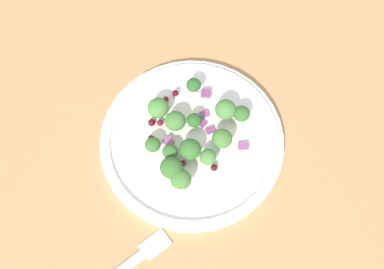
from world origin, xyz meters
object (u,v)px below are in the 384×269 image
at_px(broccoli_floret_1, 157,110).
at_px(broccoli_floret_0, 175,121).
at_px(plate, 192,140).
at_px(broccoli_floret_2, 181,180).

bearing_deg(broccoli_floret_1, broccoli_floret_0, 165.13).
distance_m(plate, broccoli_floret_1, 0.06).
distance_m(broccoli_floret_0, broccoli_floret_1, 0.03).
xyz_separation_m(broccoli_floret_0, broccoli_floret_2, (-0.04, 0.07, 0.00)).
bearing_deg(broccoli_floret_0, broccoli_floret_2, 116.35).
height_order(plate, broccoli_floret_0, broccoli_floret_0).
distance_m(broccoli_floret_1, broccoli_floret_2, 0.10).
relative_size(broccoli_floret_0, broccoli_floret_1, 0.96).
distance_m(broccoli_floret_0, broccoli_floret_2, 0.08).
bearing_deg(broccoli_floret_0, broccoli_floret_1, -14.87).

